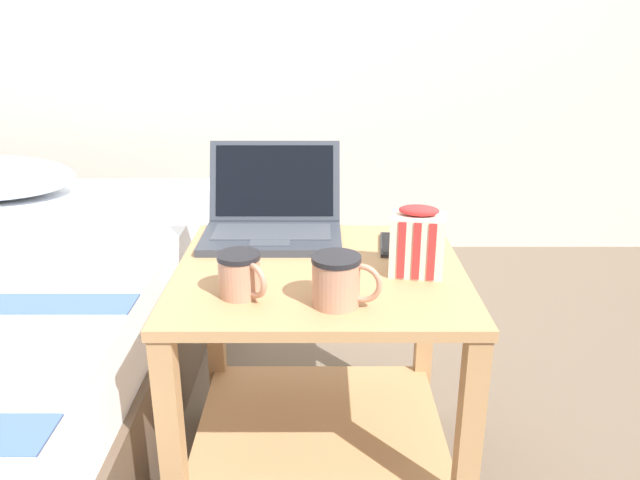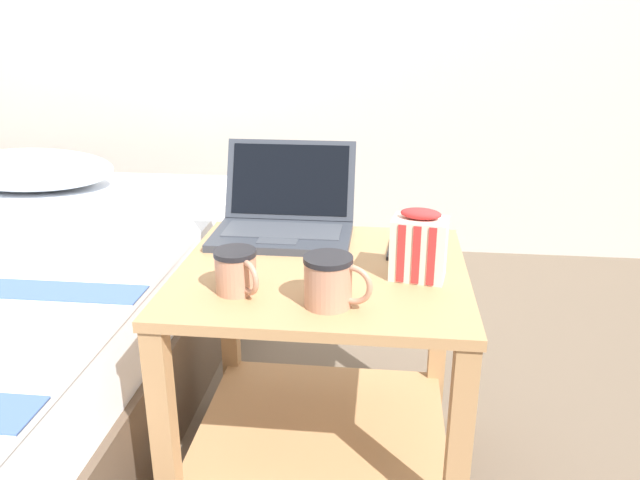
% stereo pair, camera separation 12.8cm
% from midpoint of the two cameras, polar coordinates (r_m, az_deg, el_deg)
% --- Properties ---
extents(ground_plane, '(8.00, 8.00, 0.00)m').
position_cam_midpoint_polar(ground_plane, '(1.64, 2.56, -20.81)').
color(ground_plane, brown).
extents(bedside_table, '(0.62, 0.57, 0.55)m').
position_cam_midpoint_polar(bedside_table, '(1.43, 2.78, -9.93)').
color(bedside_table, tan).
rests_on(bedside_table, ground_plane).
extents(laptop, '(0.33, 0.29, 0.21)m').
position_cam_midpoint_polar(laptop, '(1.54, -0.88, 2.09)').
color(laptop, '#333842').
rests_on(laptop, bedside_table).
extents(mug_front_left, '(0.13, 0.09, 0.10)m').
position_cam_midpoint_polar(mug_front_left, '(1.16, 4.06, -3.62)').
color(mug_front_left, tan).
rests_on(mug_front_left, bedside_table).
extents(mug_front_right, '(0.10, 0.10, 0.09)m').
position_cam_midpoint_polar(mug_front_right, '(1.22, -4.69, -2.73)').
color(mug_front_right, tan).
rests_on(mug_front_right, bedside_table).
extents(snack_bag, '(0.12, 0.09, 0.15)m').
position_cam_midpoint_polar(snack_bag, '(1.30, 11.83, -0.62)').
color(snack_bag, silver).
rests_on(snack_bag, bedside_table).
extents(cell_phone, '(0.08, 0.16, 0.01)m').
position_cam_midpoint_polar(cell_phone, '(1.47, 10.15, -0.74)').
color(cell_phone, black).
rests_on(cell_phone, bedside_table).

